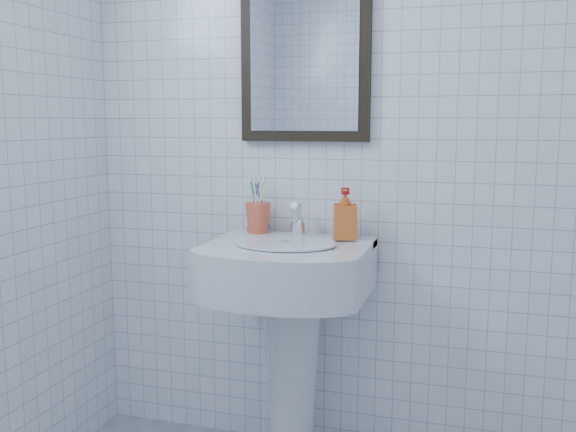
% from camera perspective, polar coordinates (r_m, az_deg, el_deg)
% --- Properties ---
extents(wall_back, '(2.20, 0.02, 2.50)m').
position_cam_1_polar(wall_back, '(2.44, 6.61, 6.81)').
color(wall_back, white).
rests_on(wall_back, ground).
extents(washbasin, '(0.58, 0.42, 0.89)m').
position_cam_1_polar(washbasin, '(2.39, 0.17, -9.00)').
color(washbasin, silver).
rests_on(washbasin, ground).
extents(faucet, '(0.06, 0.12, 0.14)m').
position_cam_1_polar(faucet, '(2.42, 0.89, -0.55)').
color(faucet, silver).
rests_on(faucet, washbasin).
extents(toothbrush_cup, '(0.10, 0.10, 0.12)m').
position_cam_1_polar(toothbrush_cup, '(2.49, -2.68, -0.16)').
color(toothbrush_cup, '#E65A36').
rests_on(toothbrush_cup, washbasin).
extents(soap_dispenser, '(0.10, 0.10, 0.19)m').
position_cam_1_polar(soap_dispenser, '(2.37, 5.09, 0.21)').
color(soap_dispenser, '#DF4F15').
rests_on(soap_dispenser, washbasin).
extents(wall_mirror, '(0.50, 0.04, 0.62)m').
position_cam_1_polar(wall_mirror, '(2.48, 1.50, 13.82)').
color(wall_mirror, black).
rests_on(wall_mirror, wall_back).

